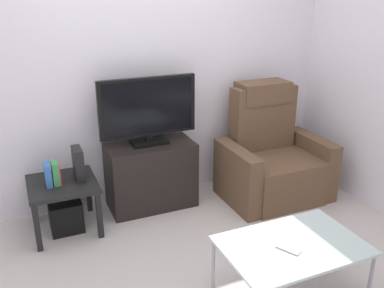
% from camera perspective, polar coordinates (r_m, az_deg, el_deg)
% --- Properties ---
extents(ground_plane, '(6.40, 6.40, 0.00)m').
position_cam_1_polar(ground_plane, '(3.33, -0.31, -14.77)').
color(ground_plane, '#BCB2AD').
extents(wall_back, '(6.40, 0.06, 2.60)m').
position_cam_1_polar(wall_back, '(3.84, -7.15, 10.99)').
color(wall_back, silver).
rests_on(wall_back, ground).
extents(tv_stand, '(0.78, 0.40, 0.61)m').
position_cam_1_polar(tv_stand, '(3.88, -5.57, -4.21)').
color(tv_stand, black).
rests_on(tv_stand, ground).
extents(television, '(0.87, 0.20, 0.60)m').
position_cam_1_polar(television, '(3.69, -5.99, 4.69)').
color(television, black).
rests_on(television, tv_stand).
extents(recliner_armchair, '(0.98, 0.78, 1.08)m').
position_cam_1_polar(recliner_armchair, '(4.13, 10.74, -1.95)').
color(recliner_armchair, brown).
rests_on(recliner_armchair, ground).
extents(side_table, '(0.54, 0.54, 0.44)m').
position_cam_1_polar(side_table, '(3.62, -17.12, -5.93)').
color(side_table, black).
rests_on(side_table, ground).
extents(subwoofer_box, '(0.26, 0.26, 0.26)m').
position_cam_1_polar(subwoofer_box, '(3.73, -16.74, -9.21)').
color(subwoofer_box, black).
rests_on(subwoofer_box, ground).
extents(book_leftmost, '(0.05, 0.14, 0.18)m').
position_cam_1_polar(book_leftmost, '(3.53, -18.96, -3.97)').
color(book_leftmost, '#3366B2').
rests_on(book_leftmost, side_table).
extents(book_middle, '(0.05, 0.12, 0.19)m').
position_cam_1_polar(book_middle, '(3.53, -18.04, -3.77)').
color(book_middle, '#388C4C').
rests_on(book_middle, side_table).
extents(book_rightmost, '(0.03, 0.10, 0.18)m').
position_cam_1_polar(book_rightmost, '(3.53, -17.71, -3.84)').
color(book_rightmost, red).
rests_on(book_rightmost, side_table).
extents(game_console, '(0.07, 0.20, 0.27)m').
position_cam_1_polar(game_console, '(3.56, -15.18, -2.59)').
color(game_console, black).
rests_on(game_console, side_table).
extents(coffee_table, '(0.90, 0.60, 0.39)m').
position_cam_1_polar(coffee_table, '(2.83, 13.46, -13.49)').
color(coffee_table, '#B2C6C1').
rests_on(coffee_table, ground).
extents(cell_phone, '(0.13, 0.17, 0.01)m').
position_cam_1_polar(cell_phone, '(2.76, 13.01, -13.67)').
color(cell_phone, '#B7B7BC').
rests_on(cell_phone, coffee_table).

